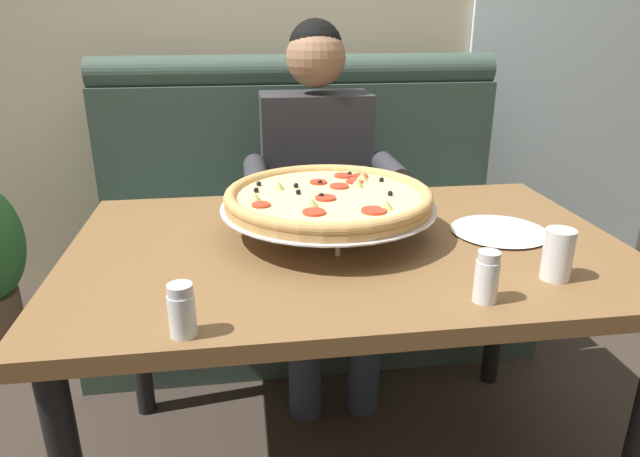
{
  "coord_description": "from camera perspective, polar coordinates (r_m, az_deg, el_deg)",
  "views": [
    {
      "loc": [
        -0.26,
        -1.29,
        1.28
      ],
      "look_at": [
        -0.07,
        0.03,
        0.77
      ],
      "focal_mm": 31.51,
      "sensor_mm": 36.0,
      "label": 1
    }
  ],
  "objects": [
    {
      "name": "drinking_glass",
      "position": [
        1.32,
        22.96,
        -2.74
      ],
      "size": [
        0.06,
        0.06,
        0.11
      ],
      "color": "silver",
      "rests_on": "dining_table"
    },
    {
      "name": "patio_chair",
      "position": [
        3.66,
        19.68,
        7.65
      ],
      "size": [
        0.4,
        0.4,
        0.86
      ],
      "color": "black",
      "rests_on": "ground_plane"
    },
    {
      "name": "shaker_parmesan",
      "position": [
        1.04,
        -13.82,
        -8.4
      ],
      "size": [
        0.05,
        0.05,
        0.1
      ],
      "color": "white",
      "rests_on": "dining_table"
    },
    {
      "name": "plate_near_left",
      "position": [
        1.56,
        17.78,
        -0.05
      ],
      "size": [
        0.25,
        0.25,
        0.02
      ],
      "color": "white",
      "rests_on": "dining_table"
    },
    {
      "name": "shaker_oregano",
      "position": [
        1.17,
        16.54,
        -5.07
      ],
      "size": [
        0.05,
        0.05,
        0.11
      ],
      "color": "white",
      "rests_on": "dining_table"
    },
    {
      "name": "dining_table",
      "position": [
        1.46,
        2.76,
        -4.44
      ],
      "size": [
        1.39,
        0.89,
        0.74
      ],
      "color": "brown",
      "rests_on": "ground_plane"
    },
    {
      "name": "pizza",
      "position": [
        1.45,
        0.86,
        3.09
      ],
      "size": [
        0.56,
        0.56,
        0.13
      ],
      "color": "silver",
      "rests_on": "dining_table"
    },
    {
      "name": "diner_main",
      "position": [
        2.04,
        -0.06,
        4.57
      ],
      "size": [
        0.54,
        0.64,
        1.27
      ],
      "color": "#2D3342",
      "rests_on": "ground_plane"
    },
    {
      "name": "booth_bench",
      "position": [
        2.39,
        -1.42,
        -0.88
      ],
      "size": [
        1.73,
        0.78,
        1.13
      ],
      "color": "#384C42",
      "rests_on": "ground_plane"
    }
  ]
}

